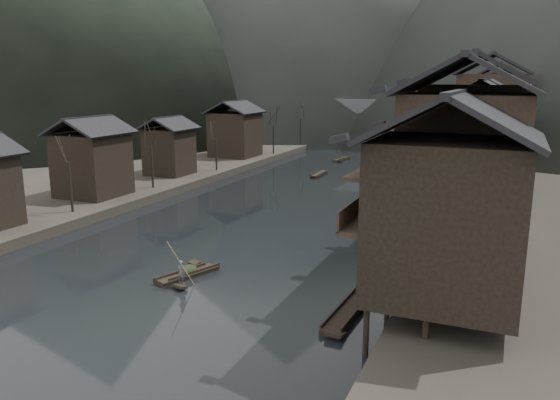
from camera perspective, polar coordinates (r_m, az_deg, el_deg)
The scene contains 12 objects.
water at distance 41.68m, azimuth -6.67°, elevation -5.81°, with size 300.00×300.00×0.00m, color black.
left_bank at distance 93.13m, azimuth -13.19°, elevation 4.62°, with size 40.00×200.00×1.20m, color #2D2823.
stilt_houses at distance 53.87m, azimuth 20.55°, elevation 7.30°, with size 9.00×67.60×15.92m.
left_houses at distance 68.09m, azimuth -13.41°, elevation 6.03°, with size 8.10×53.20×8.73m.
bare_trees at distance 68.57m, azimuth -9.53°, elevation 6.69°, with size 3.53×73.11×7.06m.
moored_sampans at distance 51.56m, azimuth 14.09°, elevation -2.26°, with size 2.41×49.12×0.47m.
midriver_boats at distance 93.49m, azimuth 7.41°, elevation 4.64°, with size 3.05×38.97×0.44m.
stone_bridge at distance 108.31m, azimuth 12.72°, elevation 8.14°, with size 40.00×6.00×9.00m.
hero_sampan at distance 37.65m, azimuth -9.62°, elevation -7.64°, with size 2.58×5.04×0.44m.
cargo_heap at distance 37.67m, azimuth -9.58°, elevation -6.71°, with size 1.11×1.46×0.67m, color black.
boatman at distance 35.68m, azimuth -10.29°, elevation -7.08°, with size 0.58×0.38×1.59m, color #565658.
bamboo_pole at distance 34.76m, azimuth -10.20°, elevation -2.91°, with size 0.06×0.06×4.30m, color #8C7A51.
Camera 1 is at (19.92, -34.16, 13.20)m, focal length 35.00 mm.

